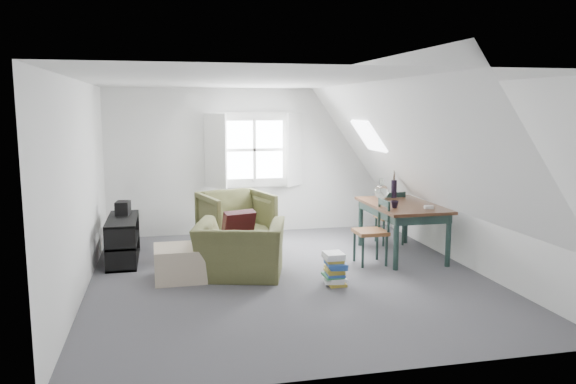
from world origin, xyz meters
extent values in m
plane|color=#4B4B4F|center=(0.00, 0.00, 0.00)|extent=(5.50, 5.50, 0.00)
plane|color=white|center=(0.00, 0.00, 2.50)|extent=(5.50, 5.50, 0.00)
plane|color=silver|center=(0.00, 2.75, 1.25)|extent=(5.00, 0.00, 5.00)
plane|color=silver|center=(0.00, -2.75, 1.25)|extent=(5.00, 0.00, 5.00)
plane|color=silver|center=(-2.50, 0.00, 1.25)|extent=(0.00, 5.50, 5.50)
plane|color=silver|center=(2.50, 0.00, 1.25)|extent=(0.00, 5.50, 5.50)
plane|color=white|center=(-1.55, 0.00, 1.78)|extent=(3.19, 5.50, 4.48)
plane|color=white|center=(1.55, 0.00, 1.78)|extent=(3.19, 5.50, 4.48)
cube|color=white|center=(0.00, 2.73, 1.45)|extent=(1.30, 0.04, 1.30)
cube|color=white|center=(-0.68, 2.57, 1.45)|extent=(0.35, 0.35, 1.25)
cube|color=white|center=(0.68, 2.57, 1.45)|extent=(0.35, 0.35, 1.25)
cube|color=white|center=(0.00, 2.72, 1.45)|extent=(1.00, 0.02, 1.00)
cube|color=white|center=(0.00, 2.70, 1.45)|extent=(1.08, 0.04, 0.05)
cube|color=white|center=(0.00, 2.70, 1.45)|extent=(0.05, 0.04, 1.08)
cube|color=white|center=(1.55, 1.30, 1.75)|extent=(0.35, 0.75, 0.47)
imported|color=#4A4C29|center=(-0.61, 0.15, 0.00)|extent=(1.32, 1.23, 0.72)
imported|color=#4A4C29|center=(-0.48, 1.54, 0.00)|extent=(1.21, 1.22, 0.91)
cube|color=#3C1015|center=(-0.61, 0.30, 0.64)|extent=(0.47, 0.35, 0.43)
cube|color=tan|center=(-1.38, 0.21, 0.21)|extent=(0.65, 0.65, 0.43)
cube|color=#371D10|center=(1.86, 0.69, 0.76)|extent=(0.93, 1.55, 0.04)
cube|color=#1E332E|center=(1.86, 0.69, 0.67)|extent=(0.83, 1.45, 0.12)
cylinder|color=#1E332E|center=(1.48, -0.01, 0.37)|extent=(0.07, 0.07, 0.74)
cylinder|color=#1E332E|center=(2.25, -0.01, 0.37)|extent=(0.07, 0.07, 0.74)
cylinder|color=#1E332E|center=(1.48, 1.38, 0.37)|extent=(0.07, 0.07, 0.74)
cylinder|color=#1E332E|center=(2.25, 1.38, 0.37)|extent=(0.07, 0.07, 0.74)
sphere|color=silver|center=(1.71, 1.14, 0.90)|extent=(0.22, 0.22, 0.22)
cylinder|color=silver|center=(1.71, 1.14, 1.04)|extent=(0.07, 0.07, 0.12)
cylinder|color=black|center=(1.96, 1.24, 0.91)|extent=(0.09, 0.09, 0.28)
cylinder|color=#3F2D1E|center=(1.96, 1.24, 1.22)|extent=(0.03, 0.06, 0.49)
cylinder|color=#3F2D1E|center=(1.98, 1.25, 1.22)|extent=(0.05, 0.07, 0.49)
cylinder|color=#3F2D1E|center=(1.95, 1.23, 1.22)|extent=(0.06, 0.08, 0.49)
imported|color=black|center=(1.61, 0.39, 0.78)|extent=(0.14, 0.14, 0.10)
cube|color=white|center=(2.06, 0.24, 0.80)|extent=(0.14, 0.12, 0.04)
cube|color=brown|center=(1.98, 1.42, 0.43)|extent=(0.41, 0.41, 0.05)
cylinder|color=#1E332E|center=(2.15, 1.58, 0.21)|extent=(0.03, 0.03, 0.42)
cylinder|color=#1E332E|center=(2.15, 1.25, 0.21)|extent=(0.03, 0.03, 0.42)
cylinder|color=#1E332E|center=(1.82, 1.58, 0.21)|extent=(0.03, 0.03, 0.42)
cylinder|color=#1E332E|center=(1.82, 1.25, 0.21)|extent=(0.03, 0.03, 0.42)
cylinder|color=#1E332E|center=(2.15, 1.24, 0.65)|extent=(0.03, 0.03, 0.43)
cylinder|color=#1E332E|center=(1.82, 1.24, 0.65)|extent=(0.03, 0.03, 0.43)
cube|color=#1E332E|center=(1.98, 1.24, 0.82)|extent=(0.33, 0.03, 0.08)
cube|color=#1E332E|center=(1.98, 1.24, 0.70)|extent=(0.33, 0.03, 0.06)
cube|color=brown|center=(1.25, 0.36, 0.46)|extent=(0.42, 0.42, 0.05)
cylinder|color=#1E332E|center=(1.08, 0.53, 0.22)|extent=(0.04, 0.04, 0.44)
cylinder|color=#1E332E|center=(1.42, 0.53, 0.22)|extent=(0.04, 0.04, 0.44)
cylinder|color=#1E332E|center=(1.08, 0.19, 0.22)|extent=(0.04, 0.04, 0.44)
cylinder|color=#1E332E|center=(1.42, 0.19, 0.22)|extent=(0.04, 0.04, 0.44)
cylinder|color=#1E332E|center=(1.44, 0.53, 0.68)|extent=(0.04, 0.04, 0.46)
cylinder|color=#1E332E|center=(1.44, 0.19, 0.68)|extent=(0.04, 0.04, 0.46)
cube|color=#1E332E|center=(1.44, 0.36, 0.86)|extent=(0.03, 0.34, 0.08)
cube|color=#1E332E|center=(1.44, 0.36, 0.73)|extent=(0.03, 0.34, 0.06)
cube|color=black|center=(-2.14, 1.27, 0.02)|extent=(0.41, 1.22, 0.03)
cube|color=black|center=(-2.14, 1.27, 0.31)|extent=(0.41, 1.22, 0.03)
cube|color=black|center=(-2.14, 1.27, 0.61)|extent=(0.41, 1.22, 0.03)
cube|color=black|center=(-2.14, 0.68, 0.31)|extent=(0.41, 0.03, 0.61)
cube|color=black|center=(-2.14, 1.87, 0.31)|extent=(0.41, 0.03, 0.61)
cube|color=#264C99|center=(-2.14, 0.92, 0.13)|extent=(0.18, 0.20, 0.22)
cube|color=red|center=(-2.14, 1.38, 0.13)|extent=(0.18, 0.24, 0.22)
cube|color=white|center=(-2.14, 1.07, 0.43)|extent=(0.18, 0.22, 0.20)
cube|color=black|center=(-2.14, 1.52, 0.72)|extent=(0.22, 0.29, 0.21)
cube|color=#B29933|center=(0.50, -0.44, 0.02)|extent=(0.21, 0.28, 0.03)
cube|color=white|center=(0.47, -0.42, 0.05)|extent=(0.27, 0.31, 0.03)
cube|color=white|center=(0.51, -0.44, 0.09)|extent=(0.23, 0.30, 0.04)
cube|color=#337F4C|center=(0.46, -0.44, 0.12)|extent=(0.23, 0.28, 0.03)
cube|color=#264C99|center=(0.48, -0.46, 0.15)|extent=(0.25, 0.32, 0.02)
cube|color=#B29933|center=(0.48, -0.43, 0.17)|extent=(0.21, 0.28, 0.03)
cube|color=#B29933|center=(0.49, -0.42, 0.20)|extent=(0.25, 0.31, 0.04)
cube|color=#264C99|center=(0.51, -0.46, 0.24)|extent=(0.25, 0.32, 0.04)
cube|color=#264C99|center=(0.49, -0.46, 0.27)|extent=(0.25, 0.31, 0.03)
cube|color=#B29933|center=(0.49, -0.40, 0.31)|extent=(0.23, 0.29, 0.04)
cube|color=white|center=(0.47, -0.41, 0.35)|extent=(0.23, 0.27, 0.04)
cube|color=white|center=(0.48, -0.41, 0.39)|extent=(0.23, 0.28, 0.03)
camera|label=1|loc=(-1.54, -6.86, 2.19)|focal=35.00mm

